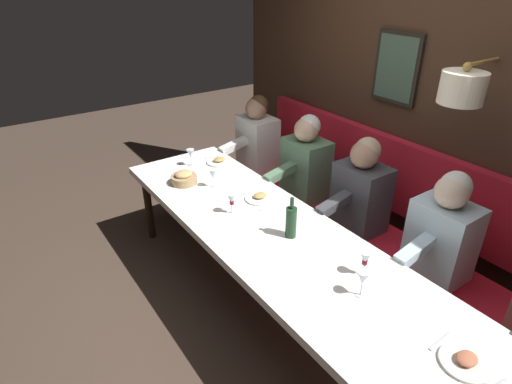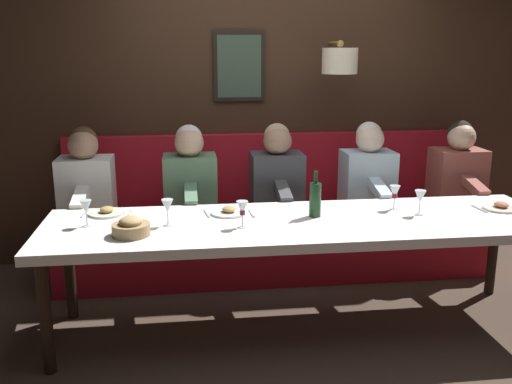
% 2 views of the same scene
% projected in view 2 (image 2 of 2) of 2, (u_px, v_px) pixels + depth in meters
% --- Properties ---
extents(ground_plane, '(12.00, 12.00, 0.00)m').
position_uv_depth(ground_plane, '(300.00, 327.00, 3.75)').
color(ground_plane, '#423328').
extents(dining_table, '(0.90, 3.24, 0.74)m').
position_uv_depth(dining_table, '(302.00, 229.00, 3.58)').
color(dining_table, white).
rests_on(dining_table, ground_plane).
extents(banquette_bench, '(0.52, 3.44, 0.45)m').
position_uv_depth(banquette_bench, '(278.00, 249.00, 4.55)').
color(banquette_bench, red).
rests_on(banquette_bench, ground_plane).
extents(back_wall_panel, '(0.59, 4.64, 2.90)m').
position_uv_depth(back_wall_panel, '(269.00, 101.00, 4.82)').
color(back_wall_panel, '#382316').
rests_on(back_wall_panel, ground_plane).
extents(diner_nearest, '(0.60, 0.40, 0.79)m').
position_uv_depth(diner_nearest, '(458.00, 173.00, 4.58)').
color(diner_nearest, '#934C42').
rests_on(diner_nearest, banquette_bench).
extents(diner_near, '(0.60, 0.40, 0.79)m').
position_uv_depth(diner_near, '(368.00, 176.00, 4.49)').
color(diner_near, silver).
rests_on(diner_near, banquette_bench).
extents(diner_middle, '(0.60, 0.40, 0.79)m').
position_uv_depth(diner_middle, '(277.00, 178.00, 4.40)').
color(diner_middle, '#3D3D42').
rests_on(diner_middle, banquette_bench).
extents(diner_far, '(0.60, 0.40, 0.79)m').
position_uv_depth(diner_far, '(190.00, 181.00, 4.31)').
color(diner_far, '#567A5B').
rests_on(diner_far, banquette_bench).
extents(diner_farthest, '(0.60, 0.40, 0.79)m').
position_uv_depth(diner_farthest, '(86.00, 184.00, 4.22)').
color(diner_farthest, white).
rests_on(diner_farthest, banquette_bench).
extents(place_setting_0, '(0.24, 0.32, 0.05)m').
position_uv_depth(place_setting_0, '(229.00, 212.00, 3.70)').
color(place_setting_0, white).
rests_on(place_setting_0, dining_table).
extents(place_setting_1, '(0.24, 0.33, 0.05)m').
position_uv_depth(place_setting_1, '(107.00, 212.00, 3.69)').
color(place_setting_1, silver).
rests_on(place_setting_1, dining_table).
extents(place_setting_2, '(0.24, 0.32, 0.05)m').
position_uv_depth(place_setting_2, '(501.00, 207.00, 3.81)').
color(place_setting_2, silver).
rests_on(place_setting_2, dining_table).
extents(wine_glass_0, '(0.07, 0.07, 0.16)m').
position_uv_depth(wine_glass_0, '(395.00, 193.00, 3.78)').
color(wine_glass_0, silver).
rests_on(wine_glass_0, dining_table).
extents(wine_glass_1, '(0.07, 0.07, 0.16)m').
position_uv_depth(wine_glass_1, '(167.00, 207.00, 3.44)').
color(wine_glass_1, silver).
rests_on(wine_glass_1, dining_table).
extents(wine_glass_2, '(0.07, 0.07, 0.16)m').
position_uv_depth(wine_glass_2, '(86.00, 208.00, 3.42)').
color(wine_glass_2, silver).
rests_on(wine_glass_2, dining_table).
extents(wine_glass_3, '(0.07, 0.07, 0.16)m').
position_uv_depth(wine_glass_3, '(420.00, 197.00, 3.66)').
color(wine_glass_3, silver).
rests_on(wine_glass_3, dining_table).
extents(wine_glass_4, '(0.07, 0.07, 0.16)m').
position_uv_depth(wine_glass_4, '(242.00, 209.00, 3.40)').
color(wine_glass_4, silver).
rests_on(wine_glass_4, dining_table).
extents(wine_bottle, '(0.08, 0.08, 0.30)m').
position_uv_depth(wine_bottle, '(315.00, 199.00, 3.62)').
color(wine_bottle, '#19381E').
rests_on(wine_bottle, dining_table).
extents(bread_bowl, '(0.22, 0.22, 0.12)m').
position_uv_depth(bread_bowl, '(131.00, 227.00, 3.26)').
color(bread_bowl, '#9E7F56').
rests_on(bread_bowl, dining_table).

